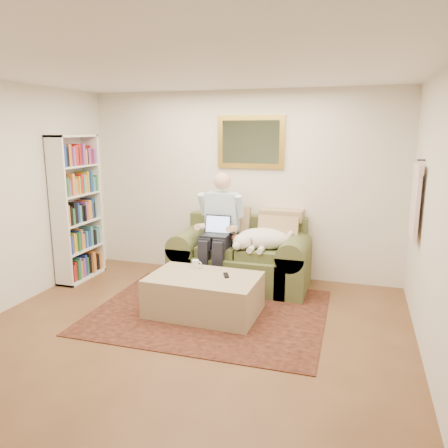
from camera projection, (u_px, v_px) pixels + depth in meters
The scene contains 12 objects.
room_shell at pixel (183, 211), 4.17m from camera, with size 4.51×5.00×2.61m.
rug at pixel (210, 311), 5.06m from camera, with size 2.61×2.09×0.01m, color black.
sofa at pixel (241, 262), 5.89m from camera, with size 1.80×0.91×1.08m.
seated_man at pixel (218, 232), 5.72m from camera, with size 0.59×0.85×1.51m, color #8CBAD8, non-canonical shape.
laptop at pixel (216, 230), 5.65m from camera, with size 0.35×0.28×0.25m.
sleeping_dog at pixel (263, 239), 5.63m from camera, with size 0.74×0.47×0.28m, color white, non-canonical shape.
ottoman at pixel (204, 295), 4.97m from camera, with size 1.23×0.78×0.45m, color tan.
coffee_mug at pixel (195, 264), 5.20m from camera, with size 0.08×0.08×0.10m, color white.
tv_remote at pixel (226, 275), 4.92m from camera, with size 0.05×0.15×0.02m, color black.
bookshelf at pixel (77, 209), 6.01m from camera, with size 0.28×0.80×2.00m, color white, non-canonical shape.
wall_mirror at pixel (251, 142), 5.98m from camera, with size 0.94×0.04×0.72m.
hanging_shirt at pixel (416, 198), 4.69m from camera, with size 0.06×0.52×0.90m, color #FCD3D0, non-canonical shape.
Camera 1 is at (1.60, -3.45, 2.06)m, focal length 35.00 mm.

